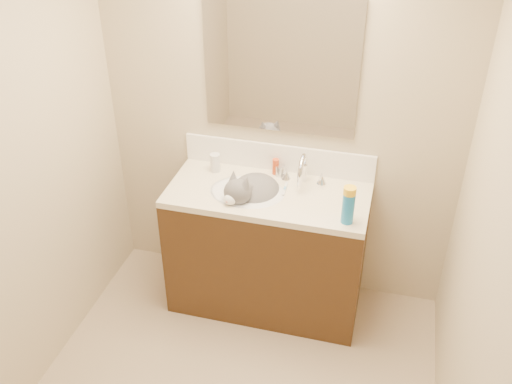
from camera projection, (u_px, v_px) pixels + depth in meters
The scene contains 16 objects.
room_shell at pixel (211, 187), 2.24m from camera, with size 2.24×2.54×2.52m.
vanity_cabinet at pixel (267, 251), 3.62m from camera, with size 1.20×0.55×0.82m, color #392210.
counter_slab at pixel (268, 195), 3.39m from camera, with size 1.20×0.55×0.04m, color beige.
basin at pixel (247, 202), 3.41m from camera, with size 0.45×0.36×0.14m, color white.
faucet at pixel (303, 172), 3.40m from camera, with size 0.28×0.20×0.21m.
cat at pixel (252, 194), 3.40m from camera, with size 0.43×0.47×0.33m.
backsplash at pixel (278, 158), 3.54m from camera, with size 1.20×0.02×0.18m, color white.
mirror at pixel (280, 67), 3.22m from camera, with size 0.90×0.02×0.80m, color white.
pill_bottle at pixel (215, 163), 3.55m from camera, with size 0.06×0.06×0.12m, color silver.
pill_label at pixel (215, 164), 3.56m from camera, with size 0.06×0.06×0.04m, color orange.
silver_jar at pixel (280, 171), 3.52m from camera, with size 0.06×0.06×0.07m, color #B7B7BC.
amber_bottle at pixel (276, 167), 3.53m from camera, with size 0.04×0.04×0.10m, color #CB4117.
toothbrush at pixel (285, 189), 3.39m from camera, with size 0.02×0.14×0.01m, color silver.
toothbrush_head at pixel (285, 189), 3.39m from camera, with size 0.01×0.03×0.01m, color #5E9EC8.
spray_can at pixel (348, 208), 3.07m from camera, with size 0.07×0.07×0.19m, color #1B78C1.
spray_cap at pixel (350, 191), 3.01m from camera, with size 0.07×0.07×0.04m, color yellow.
Camera 1 is at (0.66, -1.79, 2.68)m, focal length 40.00 mm.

